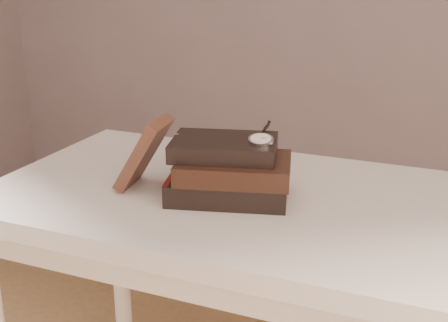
% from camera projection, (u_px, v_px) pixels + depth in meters
% --- Properties ---
extents(table, '(1.00, 0.60, 0.75)m').
position_uv_depth(table, '(229.00, 230.00, 1.24)').
color(table, beige).
rests_on(table, ground).
extents(book_stack, '(0.28, 0.22, 0.12)m').
position_uv_depth(book_stack, '(229.00, 171.00, 1.16)').
color(book_stack, black).
rests_on(book_stack, table).
extents(journal, '(0.12, 0.11, 0.15)m').
position_uv_depth(journal, '(144.00, 153.00, 1.20)').
color(journal, '#3B1F16').
rests_on(journal, table).
extents(pocket_watch, '(0.06, 0.16, 0.02)m').
position_uv_depth(pocket_watch, '(261.00, 139.00, 1.12)').
color(pocket_watch, silver).
rests_on(pocket_watch, book_stack).
extents(eyeglasses, '(0.13, 0.14, 0.05)m').
position_uv_depth(eyeglasses, '(195.00, 151.00, 1.24)').
color(eyeglasses, silver).
rests_on(eyeglasses, book_stack).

